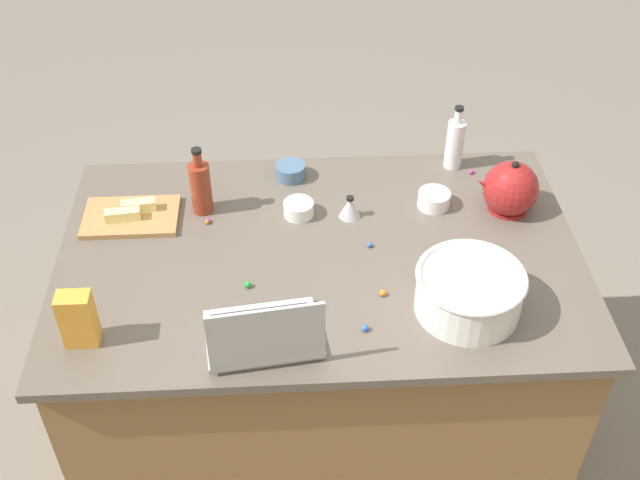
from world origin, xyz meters
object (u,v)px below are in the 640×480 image
object	(u,v)px
laptop	(264,335)
cutting_board	(131,217)
bottle_soy	(201,186)
bottle_vinegar	(455,143)
kitchen_timer	(350,207)
mixing_bowl_large	(469,291)
kettle	(510,189)
ramekin_small	(434,199)
ramekin_wide	(291,171)
butter_stick_left	(139,206)
candy_bag	(78,319)
butter_stick_right	(123,215)
ramekin_medium	(299,209)

from	to	relation	value
laptop	cutting_board	distance (m)	0.72
bottle_soy	cutting_board	bearing A→B (deg)	8.67
bottle_vinegar	kitchen_timer	size ratio (longest dim) A/B	3.08
mixing_bowl_large	kettle	size ratio (longest dim) A/B	1.44
cutting_board	ramekin_small	distance (m)	0.99
ramekin_wide	bottle_soy	bearing A→B (deg)	29.84
bottle_soy	ramekin_small	bearing A→B (deg)	178.54
bottle_vinegar	butter_stick_left	bearing A→B (deg)	11.60
bottle_vinegar	candy_bag	xyz separation A→B (m)	(1.15, 0.76, -0.01)
cutting_board	ramekin_wide	distance (m)	0.56
butter_stick_right	ramekin_wide	xyz separation A→B (m)	(-0.54, -0.22, -0.01)
butter_stick_right	ramekin_small	size ratio (longest dim) A/B	1.04
mixing_bowl_large	bottle_soy	world-z (taller)	bottle_soy
mixing_bowl_large	butter_stick_right	bearing A→B (deg)	-23.22
candy_bag	mixing_bowl_large	bearing A→B (deg)	-176.55
ramekin_medium	ramekin_wide	xyz separation A→B (m)	(0.02, -0.21, 0.00)
bottle_soy	ramekin_medium	bearing A→B (deg)	172.29
butter_stick_left	ramekin_small	xyz separation A→B (m)	(-0.96, 0.01, -0.01)
bottle_vinegar	ramekin_wide	distance (m)	0.57
bottle_vinegar	bottle_soy	distance (m)	0.88
ramekin_small	mixing_bowl_large	bearing A→B (deg)	91.77
cutting_board	kitchen_timer	distance (m)	0.71
butter_stick_left	ramekin_wide	xyz separation A→B (m)	(-0.49, -0.18, -0.01)
ramekin_small	candy_bag	world-z (taller)	candy_bag
laptop	cutting_board	size ratio (longest dim) A/B	1.10
ramekin_wide	butter_stick_left	bearing A→B (deg)	19.91
candy_bag	butter_stick_left	bearing A→B (deg)	-98.87
ramekin_medium	candy_bag	xyz separation A→B (m)	(0.60, 0.52, 0.06)
butter_stick_right	candy_bag	xyz separation A→B (m)	(0.04, 0.50, 0.05)
bottle_soy	butter_stick_right	world-z (taller)	bottle_soy
bottle_soy	bottle_vinegar	bearing A→B (deg)	-166.54
kettle	candy_bag	world-z (taller)	kettle
kettle	butter_stick_right	world-z (taller)	kettle
butter_stick_left	kitchen_timer	world-z (taller)	kitchen_timer
ramekin_wide	candy_bag	distance (m)	0.93
bottle_vinegar	bottle_soy	bearing A→B (deg)	13.46
butter_stick_right	kitchen_timer	world-z (taller)	kitchen_timer
cutting_board	butter_stick_right	xyz separation A→B (m)	(0.02, 0.02, 0.03)
laptop	bottle_vinegar	xyz separation A→B (m)	(-0.66, -0.81, 0.05)
ramekin_medium	ramekin_wide	distance (m)	0.21
bottle_vinegar	bottle_soy	world-z (taller)	same
ramekin_small	bottle_vinegar	bearing A→B (deg)	-114.75
ramekin_small	ramekin_wide	xyz separation A→B (m)	(0.47, -0.19, -0.00)
kettle	ramekin_small	size ratio (longest dim) A/B	2.02
bottle_vinegar	butter_stick_left	distance (m)	1.09
mixing_bowl_large	ramekin_medium	size ratio (longest dim) A/B	3.15
candy_bag	butter_stick_right	bearing A→B (deg)	-94.60
cutting_board	kitchen_timer	bearing A→B (deg)	178.13
kitchen_timer	candy_bag	xyz separation A→B (m)	(0.77, 0.50, 0.05)
laptop	ramekin_small	size ratio (longest dim) A/B	3.17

